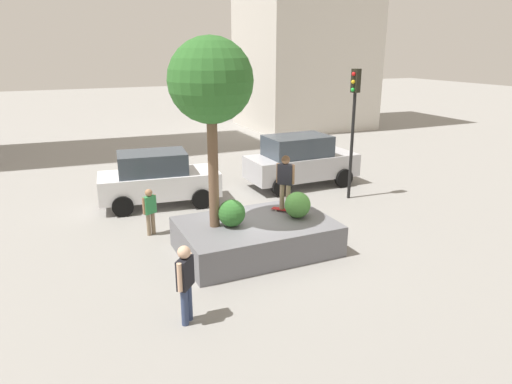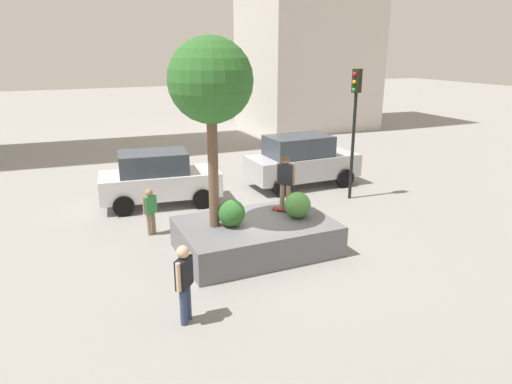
% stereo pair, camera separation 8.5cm
% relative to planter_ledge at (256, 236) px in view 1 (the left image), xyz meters
% --- Properties ---
extents(ground_plane, '(120.00, 120.00, 0.00)m').
position_rel_planter_ledge_xyz_m(ground_plane, '(0.43, 0.31, -0.45)').
color(ground_plane, gray).
extents(planter_ledge, '(4.34, 2.88, 0.89)m').
position_rel_planter_ledge_xyz_m(planter_ledge, '(0.00, 0.00, 0.00)').
color(planter_ledge, slate).
rests_on(planter_ledge, ground).
extents(plaza_tree, '(2.21, 2.21, 5.08)m').
position_rel_planter_ledge_xyz_m(plaza_tree, '(-1.18, 0.20, 4.37)').
color(plaza_tree, brown).
rests_on(plaza_tree, planter_ledge).
extents(boxwood_shrub, '(0.77, 0.77, 0.77)m').
position_rel_planter_ledge_xyz_m(boxwood_shrub, '(1.27, -0.14, 0.83)').
color(boxwood_shrub, '#4C8C3D').
rests_on(boxwood_shrub, planter_ledge).
extents(hedge_clump, '(0.76, 0.76, 0.76)m').
position_rel_planter_ledge_xyz_m(hedge_clump, '(-0.74, 0.00, 0.83)').
color(hedge_clump, '#2D6628').
rests_on(hedge_clump, planter_ledge).
extents(skateboard, '(0.69, 0.74, 0.07)m').
position_rel_planter_ledge_xyz_m(skateboard, '(1.16, 0.43, 0.50)').
color(skateboard, '#A51E1E').
rests_on(skateboard, planter_ledge).
extents(skateboarder, '(0.45, 0.46, 1.68)m').
position_rel_planter_ledge_xyz_m(skateboarder, '(1.16, 0.43, 1.49)').
color(skateboarder, '#847056').
rests_on(skateboarder, skateboard).
extents(police_car, '(4.56, 2.47, 2.03)m').
position_rel_planter_ledge_xyz_m(police_car, '(-1.63, 5.26, 0.58)').
color(police_car, white).
rests_on(police_car, ground).
extents(sedan_parked, '(4.70, 2.24, 2.17)m').
position_rel_planter_ledge_xyz_m(sedan_parked, '(4.45, 5.27, 0.66)').
color(sedan_parked, '#B7B7BC').
rests_on(sedan_parked, ground).
extents(traffic_light_corner, '(0.37, 0.33, 4.94)m').
position_rel_planter_ledge_xyz_m(traffic_light_corner, '(5.34, 2.97, 2.89)').
color(traffic_light_corner, black).
rests_on(traffic_light_corner, ground).
extents(bystander_watching, '(0.47, 0.33, 1.51)m').
position_rel_planter_ledge_xyz_m(bystander_watching, '(-2.52, 2.47, 0.42)').
color(bystander_watching, '#847056').
rests_on(bystander_watching, ground).
extents(pedestrian_crossing, '(0.47, 0.49, 1.79)m').
position_rel_planter_ledge_xyz_m(pedestrian_crossing, '(-2.86, -2.72, 0.59)').
color(pedestrian_crossing, navy).
rests_on(pedestrian_crossing, ground).
extents(brick_midrise, '(8.38, 7.48, 17.46)m').
position_rel_planter_ledge_xyz_m(brick_midrise, '(12.43, 18.94, 8.28)').
color(brick_midrise, beige).
rests_on(brick_midrise, ground).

